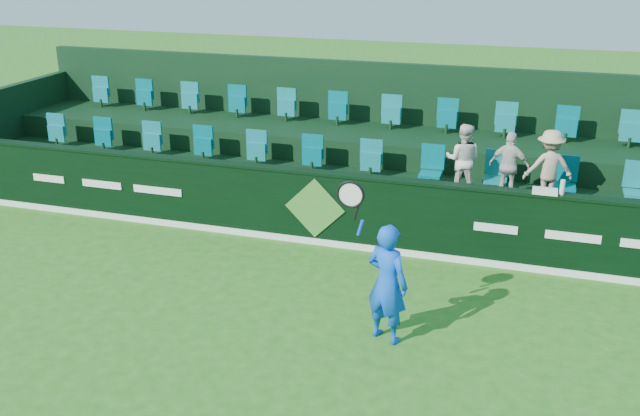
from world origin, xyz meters
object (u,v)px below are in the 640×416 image
(spectator_left, at_px, (463,159))
(drinks_bottle, at_px, (562,187))
(towel, at_px, (545,191))
(spectator_middle, at_px, (509,166))
(spectator_right, at_px, (549,167))
(tennis_player, at_px, (387,282))

(spectator_left, distance_m, drinks_bottle, 2.02)
(towel, bearing_deg, drinks_bottle, 0.00)
(spectator_middle, relative_size, spectator_right, 0.93)
(tennis_player, distance_m, spectator_right, 4.46)
(towel, bearing_deg, spectator_left, 141.81)
(spectator_right, bearing_deg, spectator_left, -15.87)
(spectator_right, bearing_deg, tennis_player, 47.78)
(spectator_left, bearing_deg, drinks_bottle, 148.66)
(spectator_left, bearing_deg, towel, 144.22)
(spectator_left, xyz_separation_m, spectator_right, (1.46, 0.00, 0.00))
(towel, bearing_deg, tennis_player, -124.08)
(spectator_left, relative_size, towel, 3.35)
(spectator_left, height_order, drinks_bottle, spectator_left)
(spectator_middle, relative_size, towel, 3.13)
(spectator_left, distance_m, towel, 1.81)
(tennis_player, distance_m, drinks_bottle, 3.63)
(tennis_player, relative_size, spectator_right, 1.78)
(tennis_player, distance_m, spectator_left, 4.04)
(tennis_player, xyz_separation_m, drinks_bottle, (2.18, 2.84, 0.61))
(drinks_bottle, bearing_deg, spectator_middle, 127.76)
(spectator_middle, bearing_deg, tennis_player, 83.73)
(spectator_right, distance_m, towel, 1.12)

